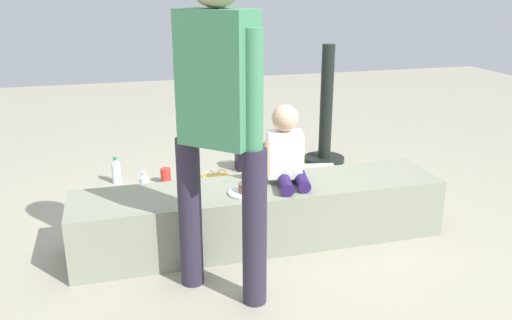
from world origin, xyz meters
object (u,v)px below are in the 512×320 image
object	(u,v)px
gift_bag	(216,193)
cake_box_white	(319,177)
adult_standing	(219,101)
water_bottle_far_side	(116,171)
water_bottle_near_gift	(144,186)
party_cup_red	(166,176)
cake_plate	(247,190)
handbag_black_leather	(252,157)
child_seated	(286,150)

from	to	relation	value
gift_bag	cake_box_white	distance (m)	0.95
adult_standing	water_bottle_far_side	world-z (taller)	adult_standing
water_bottle_near_gift	party_cup_red	xyz separation A→B (m)	(0.19, 0.28, -0.04)
water_bottle_near_gift	gift_bag	bearing A→B (deg)	-39.60
adult_standing	cake_plate	distance (m)	0.78
water_bottle_near_gift	handbag_black_leather	size ratio (longest dim) A/B	0.69
gift_bag	water_bottle_near_gift	size ratio (longest dim) A/B	1.47
cake_plate	handbag_black_leather	size ratio (longest dim) A/B	0.73
cake_plate	party_cup_red	size ratio (longest dim) A/B	1.87
adult_standing	party_cup_red	size ratio (longest dim) A/B	13.98
child_seated	party_cup_red	bearing A→B (deg)	117.83
water_bottle_far_side	cake_box_white	bearing A→B (deg)	-17.00
cake_plate	cake_box_white	bearing A→B (deg)	47.38
party_cup_red	handbag_black_leather	world-z (taller)	handbag_black_leather
gift_bag	water_bottle_near_gift	bearing A→B (deg)	140.40
child_seated	gift_bag	world-z (taller)	child_seated
water_bottle_far_side	cake_box_white	world-z (taller)	water_bottle_far_side
water_bottle_far_side	child_seated	bearing A→B (deg)	-52.00
water_bottle_near_gift	party_cup_red	size ratio (longest dim) A/B	1.76
gift_bag	handbag_black_leather	size ratio (longest dim) A/B	1.01
child_seated	water_bottle_near_gift	xyz separation A→B (m)	(-0.80, 0.89, -0.48)
gift_bag	party_cup_red	bearing A→B (deg)	112.75
water_bottle_far_side	gift_bag	bearing A→B (deg)	-49.51
child_seated	cake_box_white	size ratio (longest dim) A/B	1.79
party_cup_red	handbag_black_leather	bearing A→B (deg)	11.15
child_seated	water_bottle_far_side	size ratio (longest dim) A/B	2.26
adult_standing	cake_box_white	distance (m)	1.94
cake_plate	gift_bag	world-z (taller)	cake_plate
cake_plate	gift_bag	distance (m)	0.66
cake_plate	handbag_black_leather	xyz separation A→B (m)	(0.42, 1.42, -0.28)
child_seated	cake_plate	distance (m)	0.35
party_cup_red	child_seated	bearing A→B (deg)	-62.17
water_bottle_near_gift	adult_standing	bearing A→B (deg)	-78.29
child_seated	cake_plate	size ratio (longest dim) A/B	2.16
water_bottle_far_side	party_cup_red	bearing A→B (deg)	-15.98
adult_standing	handbag_black_leather	bearing A→B (deg)	70.25
water_bottle_near_gift	party_cup_red	distance (m)	0.34
handbag_black_leather	child_seated	bearing A→B (deg)	-96.24
water_bottle_near_gift	handbag_black_leather	world-z (taller)	handbag_black_leather
gift_bag	cake_plate	bearing A→B (deg)	-83.98
adult_standing	gift_bag	distance (m)	1.35
adult_standing	water_bottle_near_gift	size ratio (longest dim) A/B	7.95
gift_bag	water_bottle_far_side	size ratio (longest dim) A/B	1.45
party_cup_red	adult_standing	bearing A→B (deg)	-86.49
adult_standing	gift_bag	size ratio (longest dim) A/B	5.41
adult_standing	party_cup_red	bearing A→B (deg)	93.51
cake_plate	water_bottle_near_gift	xyz separation A→B (m)	(-0.53, 1.00, -0.29)
water_bottle_far_side	party_cup_red	world-z (taller)	water_bottle_far_side
child_seated	water_bottle_near_gift	distance (m)	1.29
handbag_black_leather	water_bottle_far_side	bearing A→B (deg)	-177.96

